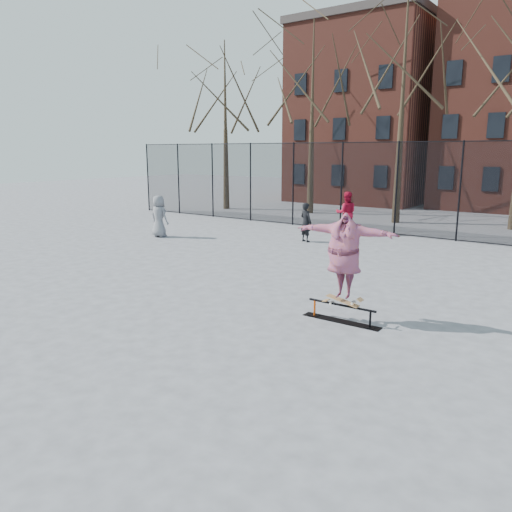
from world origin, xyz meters
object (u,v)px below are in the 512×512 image
Objects in this scene: skate_rail at (341,315)px; bystander_grey at (159,216)px; skateboard at (343,302)px; bystander_black at (306,222)px; skater at (344,259)px; bystander_red at (346,213)px.

bystander_grey reaches higher than skate_rail.
skateboard is 0.45× the size of bystander_grey.
bystander_black reaches higher than skateboard.
skater is (0.00, 0.00, 0.95)m from skateboard.
bystander_black is (-5.55, 7.88, 0.35)m from skateboard.
bystander_grey is 6.22m from bystander_black.
skateboard is 0.50× the size of bystander_black.
bystander_black is 0.85× the size of bystander_red.
bystander_red is at bearing 115.67° from skate_rail.
bystander_red reaches higher than skateboard.
bystander_grey is (-11.15, 5.22, 0.73)m from skate_rail.
bystander_grey is at bearing 154.91° from skate_rail.
skateboard is 0.43× the size of bystander_red.
skater reaches higher than skateboard.
skateboard is at bearing 0.00° from skate_rail.
skate_rail is at bearing 83.74° from bystander_red.
skater reaches higher than bystander_grey.
skate_rail is 0.95× the size of bystander_red.
bystander_red is (0.45, 2.70, 0.14)m from bystander_black.
skate_rail is 2.24× the size of skateboard.
skater is at bearing 0.00° from skate_rail.
bystander_black is at bearing 125.07° from skate_rail.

